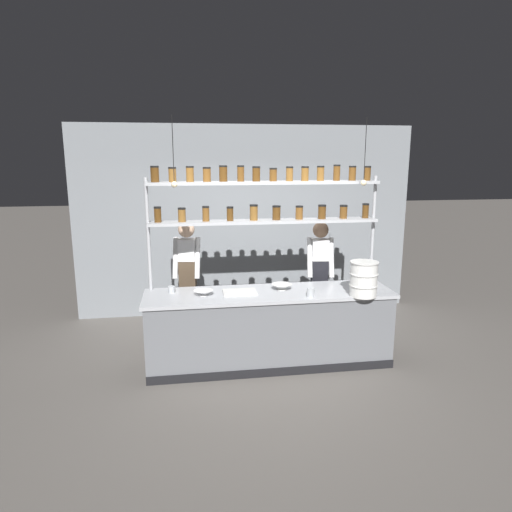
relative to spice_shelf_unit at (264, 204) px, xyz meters
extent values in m
plane|color=#5B5651|center=(0.01, -0.33, -1.95)|extent=(40.00, 40.00, 0.00)
cube|color=gray|center=(0.01, 1.72, -0.45)|extent=(5.40, 0.12, 3.01)
cube|color=slate|center=(0.01, -0.33, -1.51)|extent=(2.94, 0.72, 0.88)
cube|color=#ADAFB5|center=(0.01, -0.33, -1.05)|extent=(3.00, 0.76, 0.04)
cube|color=black|center=(0.01, -0.70, -1.90)|extent=(2.94, 0.03, 0.10)
cylinder|color=#ADAFB5|center=(-1.41, 0.00, -0.81)|extent=(0.04, 0.04, 2.29)
cylinder|color=#ADAFB5|center=(1.43, 0.00, -0.81)|extent=(0.04, 0.04, 2.29)
cube|color=#ADAFB5|center=(0.01, 0.00, -0.22)|extent=(2.84, 0.28, 0.04)
cylinder|color=#513314|center=(-1.29, 0.00, -0.12)|extent=(0.08, 0.08, 0.17)
cylinder|color=black|center=(-1.29, 0.00, -0.02)|extent=(0.09, 0.09, 0.02)
cylinder|color=brown|center=(-1.01, 0.00, -0.13)|extent=(0.09, 0.09, 0.15)
cylinder|color=black|center=(-1.01, 0.00, -0.04)|extent=(0.09, 0.09, 0.02)
cylinder|color=brown|center=(-0.72, 0.00, -0.12)|extent=(0.08, 0.08, 0.16)
cylinder|color=black|center=(-0.72, 0.00, -0.03)|extent=(0.09, 0.09, 0.02)
cylinder|color=#513314|center=(-0.43, 0.00, -0.12)|extent=(0.08, 0.08, 0.15)
cylinder|color=black|center=(-0.43, 0.00, -0.04)|extent=(0.08, 0.08, 0.02)
cylinder|color=brown|center=(-0.13, 0.00, -0.11)|extent=(0.10, 0.10, 0.17)
cylinder|color=black|center=(-0.13, 0.00, -0.02)|extent=(0.10, 0.10, 0.02)
cylinder|color=#513314|center=(0.15, 0.00, -0.12)|extent=(0.10, 0.10, 0.16)
cylinder|color=black|center=(0.15, 0.00, -0.03)|extent=(0.10, 0.10, 0.02)
cylinder|color=brown|center=(0.44, 0.00, -0.12)|extent=(0.09, 0.09, 0.15)
cylinder|color=black|center=(0.44, 0.00, -0.04)|extent=(0.09, 0.09, 0.02)
cylinder|color=#513314|center=(0.74, 0.00, -0.12)|extent=(0.10, 0.10, 0.16)
cylinder|color=black|center=(0.74, 0.00, -0.03)|extent=(0.10, 0.10, 0.02)
cylinder|color=brown|center=(1.02, 0.00, -0.12)|extent=(0.10, 0.10, 0.15)
cylinder|color=black|center=(1.02, 0.00, -0.04)|extent=(0.10, 0.10, 0.02)
cylinder|color=#513314|center=(1.31, 0.00, -0.12)|extent=(0.08, 0.08, 0.16)
cylinder|color=black|center=(1.31, 0.00, -0.02)|extent=(0.08, 0.08, 0.02)
cube|color=#ADAFB5|center=(0.01, 0.00, 0.26)|extent=(2.84, 0.28, 0.04)
cylinder|color=#513314|center=(-1.31, 0.00, 0.36)|extent=(0.10, 0.10, 0.17)
cylinder|color=black|center=(-1.31, 0.00, 0.45)|extent=(0.10, 0.10, 0.02)
cylinder|color=brown|center=(-1.10, 0.00, 0.35)|extent=(0.09, 0.09, 0.15)
cylinder|color=black|center=(-1.10, 0.00, 0.44)|extent=(0.09, 0.09, 0.02)
cylinder|color=brown|center=(-0.90, 0.00, 0.36)|extent=(0.09, 0.09, 0.17)
cylinder|color=black|center=(-0.90, 0.00, 0.45)|extent=(0.09, 0.09, 0.02)
cylinder|color=brown|center=(-0.70, 0.00, 0.35)|extent=(0.09, 0.09, 0.15)
cylinder|color=black|center=(-0.70, 0.00, 0.44)|extent=(0.10, 0.10, 0.02)
cylinder|color=#513314|center=(-0.50, 0.00, 0.36)|extent=(0.10, 0.10, 0.17)
cylinder|color=black|center=(-0.50, 0.00, 0.46)|extent=(0.10, 0.10, 0.02)
cylinder|color=brown|center=(-0.29, 0.00, 0.36)|extent=(0.08, 0.08, 0.17)
cylinder|color=black|center=(-0.29, 0.00, 0.46)|extent=(0.09, 0.09, 0.02)
cylinder|color=#513314|center=(-0.10, 0.00, 0.36)|extent=(0.09, 0.09, 0.16)
cylinder|color=black|center=(-0.10, 0.00, 0.45)|extent=(0.10, 0.10, 0.02)
cylinder|color=brown|center=(0.11, 0.00, 0.35)|extent=(0.09, 0.09, 0.14)
cylinder|color=black|center=(0.11, 0.00, 0.43)|extent=(0.09, 0.09, 0.02)
cylinder|color=brown|center=(0.31, 0.00, 0.35)|extent=(0.09, 0.09, 0.16)
cylinder|color=black|center=(0.31, 0.00, 0.44)|extent=(0.09, 0.09, 0.02)
cylinder|color=brown|center=(0.51, 0.00, 0.35)|extent=(0.09, 0.09, 0.16)
cylinder|color=black|center=(0.51, 0.00, 0.44)|extent=(0.09, 0.09, 0.02)
cylinder|color=brown|center=(0.70, 0.00, 0.36)|extent=(0.09, 0.09, 0.16)
cylinder|color=black|center=(0.70, 0.00, 0.45)|extent=(0.09, 0.09, 0.02)
cylinder|color=brown|center=(0.91, 0.00, 0.36)|extent=(0.08, 0.08, 0.18)
cylinder|color=black|center=(0.91, 0.00, 0.46)|extent=(0.09, 0.09, 0.02)
cylinder|color=brown|center=(1.12, 0.00, 0.36)|extent=(0.09, 0.09, 0.16)
cylinder|color=black|center=(1.12, 0.00, 0.45)|extent=(0.09, 0.09, 0.02)
cylinder|color=brown|center=(1.31, 0.00, 0.36)|extent=(0.09, 0.09, 0.16)
cylinder|color=black|center=(1.31, 0.00, 0.44)|extent=(0.09, 0.09, 0.02)
cylinder|color=black|center=(-1.04, 0.46, -1.54)|extent=(0.11, 0.11, 0.82)
cylinder|color=black|center=(-0.88, 0.43, -1.54)|extent=(0.11, 0.11, 0.82)
cube|color=#473828|center=(-0.96, 0.44, -0.96)|extent=(0.24, 0.20, 0.35)
cube|color=white|center=(-0.96, 0.44, -0.64)|extent=(0.25, 0.21, 0.29)
sphere|color=tan|center=(-0.96, 0.44, -0.36)|extent=(0.22, 0.22, 0.22)
cylinder|color=white|center=(-1.11, 0.41, -0.73)|extent=(0.11, 0.26, 0.54)
cylinder|color=white|center=(-0.83, 0.36, -0.73)|extent=(0.11, 0.26, 0.54)
cylinder|color=black|center=(0.74, 0.30, -1.55)|extent=(0.11, 0.11, 0.80)
cylinder|color=black|center=(0.89, 0.27, -1.55)|extent=(0.11, 0.11, 0.80)
cube|color=black|center=(0.81, 0.29, -0.97)|extent=(0.24, 0.20, 0.35)
cube|color=white|center=(0.81, 0.29, -0.66)|extent=(0.24, 0.21, 0.28)
sphere|color=#A37A5B|center=(0.81, 0.29, -0.39)|extent=(0.21, 0.21, 0.21)
cylinder|color=white|center=(0.66, 0.25, -0.75)|extent=(0.11, 0.26, 0.53)
cylinder|color=white|center=(0.95, 0.20, -0.75)|extent=(0.11, 0.26, 0.53)
cylinder|color=white|center=(1.07, -0.65, -0.97)|extent=(0.31, 0.31, 0.13)
cylinder|color=silver|center=(1.07, -0.65, -0.90)|extent=(0.33, 0.33, 0.01)
cylinder|color=white|center=(1.07, -0.65, -0.83)|extent=(0.31, 0.31, 0.13)
cylinder|color=silver|center=(1.07, -0.65, -0.76)|extent=(0.33, 0.33, 0.01)
cylinder|color=white|center=(1.07, -0.65, -0.70)|extent=(0.31, 0.31, 0.13)
cylinder|color=silver|center=(1.07, -0.65, -0.63)|extent=(0.33, 0.33, 0.01)
cube|color=silver|center=(-0.35, -0.32, -1.02)|extent=(0.40, 0.26, 0.02)
cylinder|color=white|center=(-0.79, -0.35, -1.03)|extent=(0.10, 0.10, 0.01)
cone|color=white|center=(-0.79, -0.35, -1.00)|extent=(0.23, 0.23, 0.06)
cylinder|color=silver|center=(0.18, -0.25, -1.03)|extent=(0.12, 0.12, 0.01)
cone|color=silver|center=(0.18, -0.25, -1.00)|extent=(0.26, 0.26, 0.07)
cylinder|color=silver|center=(1.10, -0.33, -1.03)|extent=(0.08, 0.08, 0.01)
cone|color=silver|center=(1.10, -0.33, -1.01)|extent=(0.19, 0.19, 0.05)
cylinder|color=#B2B7BC|center=(-1.16, -0.18, -0.99)|extent=(0.08, 0.08, 0.08)
cylinder|color=#B2B7BC|center=(0.45, -0.59, -0.98)|extent=(0.09, 0.09, 0.11)
cylinder|color=black|center=(-1.08, -0.33, 0.64)|extent=(0.01, 0.01, 0.75)
sphere|color=#F9E5B2|center=(-1.08, -0.33, 0.27)|extent=(0.07, 0.07, 0.07)
cylinder|color=black|center=(1.14, -0.33, 0.64)|extent=(0.01, 0.01, 0.75)
sphere|color=#F9E5B2|center=(1.14, -0.33, 0.27)|extent=(0.07, 0.07, 0.07)
camera|label=1|loc=(-0.96, -5.53, 0.57)|focal=32.00mm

